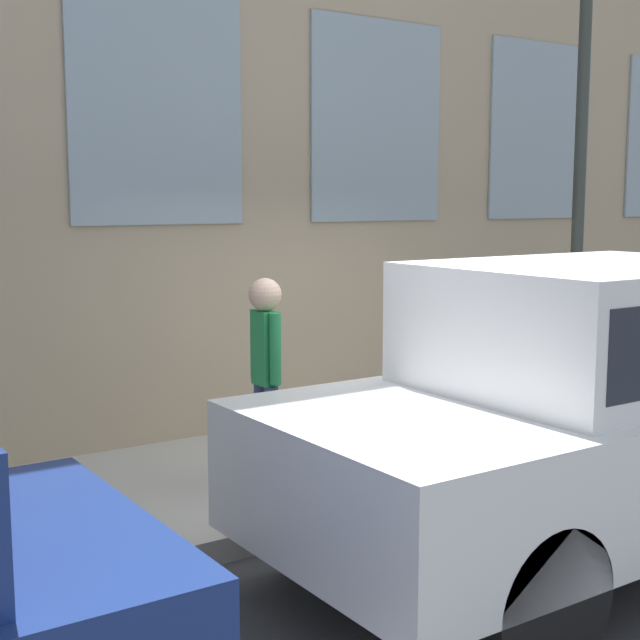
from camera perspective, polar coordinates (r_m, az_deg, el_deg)
ground_plane at (r=7.18m, az=7.61°, el=-11.91°), size 80.00×80.00×0.00m
sidewalk at (r=8.05m, az=1.82°, el=-9.00°), size 2.43×60.00×0.17m
building_facade at (r=8.96m, az=-3.40°, el=16.88°), size 0.33×40.00×7.64m
fire_hydrant at (r=7.30m, az=3.39°, el=-7.01°), size 0.29×0.42×0.73m
person at (r=7.02m, az=-3.50°, el=-2.57°), size 0.39×0.26×1.62m
parked_car_white_near at (r=6.24m, az=17.50°, el=-4.81°), size 1.99×4.83×1.99m
street_lamp at (r=9.26m, az=16.47°, el=13.56°), size 0.36×0.36×5.15m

